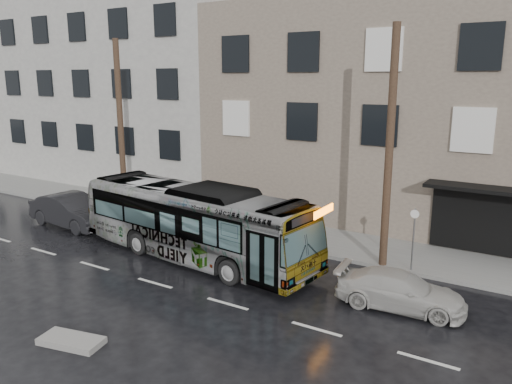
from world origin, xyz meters
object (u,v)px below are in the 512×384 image
bus (194,222)px  white_sedan (400,290)px  utility_pole_rear (121,129)px  sign_post (413,240)px  dark_sedan (72,211)px  utility_pole_front (389,149)px

bus → white_sedan: (8.44, -0.10, -0.95)m
utility_pole_rear → sign_post: 15.46m
sign_post → bus: size_ratio=0.22×
bus → sign_post: bearing=-62.8°
bus → dark_sedan: bus is taller
white_sedan → dark_sedan: 16.45m
sign_post → dark_sedan: 16.22m
sign_post → white_sedan: bearing=-81.7°
dark_sedan → white_sedan: bearing=-87.7°
utility_pole_rear → bus: size_ratio=0.81×
utility_pole_front → utility_pole_rear: 14.00m
utility_pole_rear → bus: utility_pole_rear is taller
sign_post → bus: (-7.99, -3.00, 0.19)m
dark_sedan → utility_pole_front: bearing=-76.0°
utility_pole_rear → bus: 8.32m
utility_pole_rear → white_sedan: bearing=-11.3°
white_sedan → dark_sedan: bearing=83.2°
sign_post → utility_pole_rear: bearing=180.0°
sign_post → dark_sedan: (-15.99, -2.70, -0.54)m
utility_pole_front → utility_pole_rear: (-14.00, 0.00, 0.00)m
utility_pole_front → utility_pole_rear: same height
utility_pole_front → dark_sedan: 15.61m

